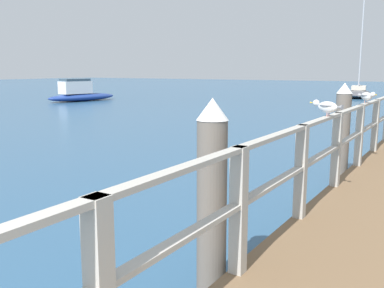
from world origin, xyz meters
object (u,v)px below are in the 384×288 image
Objects in this scene: dock_piling_near at (212,197)px; boat_0 at (80,94)px; dock_piling_far at (342,131)px; seagull_foreground at (327,106)px; seagull_background at (367,96)px; boat_2 at (358,92)px.

boat_0 is at bearing 139.30° from dock_piling_near.
dock_piling_far reaches higher than seagull_foreground.
dock_piling_near is 1.00× the size of dock_piling_far.
seagull_background is 0.07× the size of boat_0.
dock_piling_far is at bearing 91.56° from boat_2.
dock_piling_far reaches higher than boat_0.
boat_0 is (-19.61, 16.87, -0.44)m from dock_piling_near.
seagull_background is (0.39, 5.09, 0.68)m from dock_piling_near.
boat_2 reaches higher than dock_piling_near.
seagull_foreground is 24.68m from boat_0.
boat_0 is 20.46m from boat_2.
dock_piling_near is at bearing -90.00° from dock_piling_far.
dock_piling_far is 0.26× the size of boat_2.
dock_piling_near is 2.55m from seagull_foreground.
boat_2 is (-4.83, 26.00, -0.58)m from dock_piling_far.
dock_piling_near is 5.02m from dock_piling_far.
boat_2 is at bearing 100.53° from dock_piling_far.
seagull_background is 26.48m from boat_2.
boat_0 is (-20.00, 11.78, -1.12)m from seagull_background.
seagull_foreground is (0.37, -2.59, 0.68)m from dock_piling_far.
dock_piling_near reaches higher than boat_0.
seagull_foreground is 0.09× the size of boat_0.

